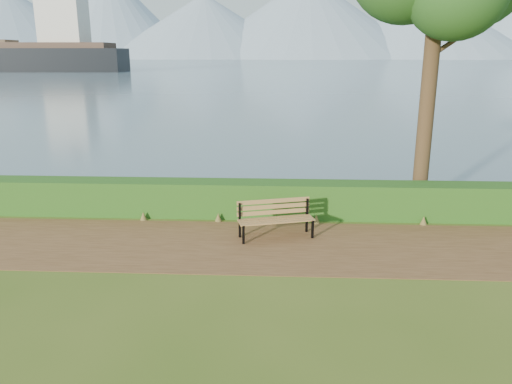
{
  "coord_description": "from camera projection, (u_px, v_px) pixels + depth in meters",
  "views": [
    {
      "loc": [
        0.6,
        -10.96,
        4.52
      ],
      "look_at": [
        -0.01,
        1.2,
        1.1
      ],
      "focal_mm": 35.0,
      "sensor_mm": 36.0,
      "label": 1
    }
  ],
  "objects": [
    {
      "name": "path",
      "position": [
        255.0,
        245.0,
        12.08
      ],
      "size": [
        40.0,
        3.4,
        0.01
      ],
      "primitive_type": "cube",
      "color": "brown",
      "rests_on": "ground"
    },
    {
      "name": "bench",
      "position": [
        275.0,
        216.0,
        12.54
      ],
      "size": [
        1.97,
        1.05,
        0.95
      ],
      "rotation": [
        0.0,
        0.0,
        0.28
      ],
      "color": "black",
      "rests_on": "ground"
    },
    {
      "name": "ground",
      "position": [
        254.0,
        250.0,
        11.79
      ],
      "size": [
        140.0,
        140.0,
        0.0
      ],
      "primitive_type": "plane",
      "color": "#405919",
      "rests_on": "ground"
    },
    {
      "name": "hedge",
      "position": [
        259.0,
        199.0,
        14.16
      ],
      "size": [
        32.0,
        0.85,
        1.0
      ],
      "primitive_type": "cube",
      "color": "#1F4F16",
      "rests_on": "ground"
    },
    {
      "name": "mountains",
      "position": [
        270.0,
        22.0,
        395.22
      ],
      "size": [
        585.0,
        190.0,
        70.0
      ],
      "color": "#8095AB",
      "rests_on": "ground"
    },
    {
      "name": "water",
      "position": [
        281.0,
        61.0,
        261.81
      ],
      "size": [
        700.0,
        510.0,
        0.0
      ],
      "primitive_type": "cube",
      "color": "#405968",
      "rests_on": "ground"
    }
  ]
}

